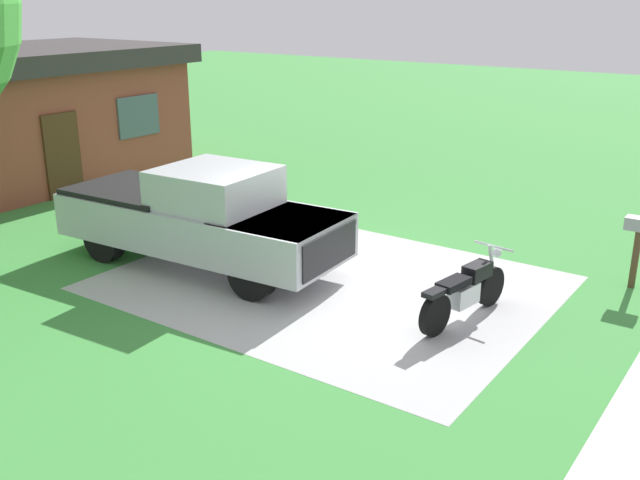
{
  "coord_description": "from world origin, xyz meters",
  "views": [
    {
      "loc": [
        -9.78,
        -6.64,
        4.84
      ],
      "look_at": [
        -0.33,
        -0.03,
        0.9
      ],
      "focal_mm": 40.44,
      "sensor_mm": 36.0,
      "label": 1
    }
  ],
  "objects_px": {
    "motorcycle": "(465,291)",
    "mailbox": "(639,234)",
    "pickup_truck": "(198,215)",
    "neighbor_house": "(0,116)"
  },
  "relations": [
    {
      "from": "mailbox",
      "to": "neighbor_house",
      "type": "height_order",
      "value": "neighbor_house"
    },
    {
      "from": "motorcycle",
      "to": "mailbox",
      "type": "height_order",
      "value": "mailbox"
    },
    {
      "from": "motorcycle",
      "to": "pickup_truck",
      "type": "height_order",
      "value": "pickup_truck"
    },
    {
      "from": "pickup_truck",
      "to": "mailbox",
      "type": "relative_size",
      "value": 4.55
    },
    {
      "from": "motorcycle",
      "to": "mailbox",
      "type": "distance_m",
      "value": 3.47
    },
    {
      "from": "motorcycle",
      "to": "neighbor_house",
      "type": "bearing_deg",
      "value": 85.9
    },
    {
      "from": "mailbox",
      "to": "neighbor_house",
      "type": "distance_m",
      "value": 15.77
    },
    {
      "from": "mailbox",
      "to": "neighbor_house",
      "type": "relative_size",
      "value": 0.13
    },
    {
      "from": "pickup_truck",
      "to": "mailbox",
      "type": "height_order",
      "value": "pickup_truck"
    },
    {
      "from": "mailbox",
      "to": "neighbor_house",
      "type": "bearing_deg",
      "value": 96.94
    }
  ]
}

